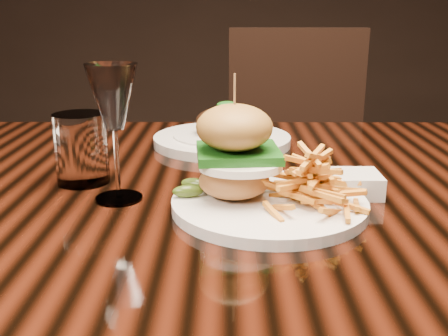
{
  "coord_description": "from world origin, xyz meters",
  "views": [
    {
      "loc": [
        -0.04,
        -0.78,
        1.01
      ],
      "look_at": [
        -0.04,
        -0.12,
        0.81
      ],
      "focal_mm": 42.0,
      "sensor_mm": 36.0,
      "label": 1
    }
  ],
  "objects_px": {
    "burger_plate": "(267,175)",
    "far_dish": "(222,136)",
    "wine_glass": "(113,102)",
    "dining_table": "(252,227)",
    "chair_far": "(298,157)"
  },
  "relations": [
    {
      "from": "wine_glass",
      "to": "far_dish",
      "type": "bearing_deg",
      "value": 65.44
    },
    {
      "from": "burger_plate",
      "to": "far_dish",
      "type": "height_order",
      "value": "burger_plate"
    },
    {
      "from": "dining_table",
      "to": "burger_plate",
      "type": "xyz_separation_m",
      "value": [
        0.01,
        -0.12,
        0.12
      ]
    },
    {
      "from": "burger_plate",
      "to": "wine_glass",
      "type": "relative_size",
      "value": 1.38
    },
    {
      "from": "burger_plate",
      "to": "dining_table",
      "type": "bearing_deg",
      "value": 103.71
    },
    {
      "from": "dining_table",
      "to": "wine_glass",
      "type": "xyz_separation_m",
      "value": [
        -0.19,
        -0.08,
        0.22
      ]
    },
    {
      "from": "dining_table",
      "to": "chair_far",
      "type": "bearing_deg",
      "value": 77.68
    },
    {
      "from": "chair_far",
      "to": "far_dish",
      "type": "bearing_deg",
      "value": -109.83
    },
    {
      "from": "burger_plate",
      "to": "wine_glass",
      "type": "distance_m",
      "value": 0.23
    },
    {
      "from": "dining_table",
      "to": "far_dish",
      "type": "relative_size",
      "value": 5.88
    },
    {
      "from": "dining_table",
      "to": "chair_far",
      "type": "relative_size",
      "value": 1.68
    },
    {
      "from": "wine_glass",
      "to": "far_dish",
      "type": "xyz_separation_m",
      "value": [
        0.14,
        0.32,
        -0.12
      ]
    },
    {
      "from": "wine_glass",
      "to": "far_dish",
      "type": "relative_size",
      "value": 0.7
    },
    {
      "from": "chair_far",
      "to": "wine_glass",
      "type": "bearing_deg",
      "value": -111.18
    },
    {
      "from": "far_dish",
      "to": "wine_glass",
      "type": "bearing_deg",
      "value": -114.56
    }
  ]
}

